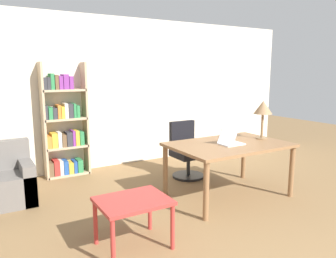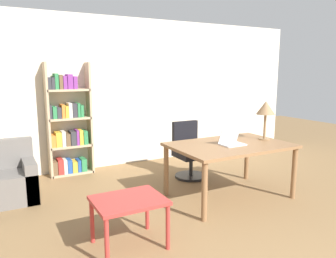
{
  "view_description": "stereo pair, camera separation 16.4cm",
  "coord_description": "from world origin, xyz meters",
  "px_view_note": "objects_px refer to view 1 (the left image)",
  "views": [
    {
      "loc": [
        -2.2,
        -1.13,
        1.74
      ],
      "look_at": [
        -0.09,
        2.44,
        1.0
      ],
      "focal_mm": 35.0,
      "sensor_mm": 36.0,
      "label": 1
    },
    {
      "loc": [
        -2.05,
        -1.22,
        1.74
      ],
      "look_at": [
        -0.09,
        2.44,
        1.0
      ],
      "focal_mm": 35.0,
      "sensor_mm": 36.0,
      "label": 2
    }
  ],
  "objects_px": {
    "desk": "(229,149)",
    "office_chair": "(186,152)",
    "armchair": "(3,183)",
    "table_lamp": "(263,109)",
    "bookshelf": "(64,127)",
    "side_table_blue": "(133,206)",
    "laptop": "(230,141)"
  },
  "relations": [
    {
      "from": "desk",
      "to": "office_chair",
      "type": "bearing_deg",
      "value": 91.11
    },
    {
      "from": "desk",
      "to": "armchair",
      "type": "xyz_separation_m",
      "value": [
        -2.75,
        1.29,
        -0.39
      ]
    },
    {
      "from": "table_lamp",
      "to": "bookshelf",
      "type": "height_order",
      "value": "bookshelf"
    },
    {
      "from": "desk",
      "to": "armchair",
      "type": "height_order",
      "value": "armchair"
    },
    {
      "from": "side_table_blue",
      "to": "armchair",
      "type": "relative_size",
      "value": 0.85
    },
    {
      "from": "office_chair",
      "to": "bookshelf",
      "type": "bearing_deg",
      "value": 148.09
    },
    {
      "from": "office_chair",
      "to": "armchair",
      "type": "relative_size",
      "value": 1.13
    },
    {
      "from": "table_lamp",
      "to": "office_chair",
      "type": "xyz_separation_m",
      "value": [
        -0.66,
        1.02,
        -0.79
      ]
    },
    {
      "from": "side_table_blue",
      "to": "bookshelf",
      "type": "bearing_deg",
      "value": 90.53
    },
    {
      "from": "desk",
      "to": "armchair",
      "type": "relative_size",
      "value": 1.98
    },
    {
      "from": "table_lamp",
      "to": "bookshelf",
      "type": "distance_m",
      "value": 3.19
    },
    {
      "from": "office_chair",
      "to": "armchair",
      "type": "height_order",
      "value": "office_chair"
    },
    {
      "from": "table_lamp",
      "to": "bookshelf",
      "type": "xyz_separation_m",
      "value": [
        -2.38,
        2.09,
        -0.37
      ]
    },
    {
      "from": "laptop",
      "to": "bookshelf",
      "type": "bearing_deg",
      "value": 128.92
    },
    {
      "from": "armchair",
      "to": "bookshelf",
      "type": "distance_m",
      "value": 1.4
    },
    {
      "from": "armchair",
      "to": "bookshelf",
      "type": "height_order",
      "value": "bookshelf"
    },
    {
      "from": "table_lamp",
      "to": "armchair",
      "type": "relative_size",
      "value": 0.69
    },
    {
      "from": "side_table_blue",
      "to": "bookshelf",
      "type": "xyz_separation_m",
      "value": [
        -0.02,
        2.68,
        0.4
      ]
    },
    {
      "from": "table_lamp",
      "to": "office_chair",
      "type": "height_order",
      "value": "table_lamp"
    },
    {
      "from": "side_table_blue",
      "to": "armchair",
      "type": "height_order",
      "value": "armchair"
    },
    {
      "from": "armchair",
      "to": "bookshelf",
      "type": "relative_size",
      "value": 0.43
    },
    {
      "from": "armchair",
      "to": "bookshelf",
      "type": "bearing_deg",
      "value": 38.7
    },
    {
      "from": "side_table_blue",
      "to": "bookshelf",
      "type": "distance_m",
      "value": 2.71
    },
    {
      "from": "laptop",
      "to": "desk",
      "type": "bearing_deg",
      "value": 70.94
    },
    {
      "from": "table_lamp",
      "to": "side_table_blue",
      "type": "distance_m",
      "value": 2.55
    },
    {
      "from": "armchair",
      "to": "side_table_blue",
      "type": "bearing_deg",
      "value": -61.11
    },
    {
      "from": "office_chair",
      "to": "bookshelf",
      "type": "relative_size",
      "value": 0.49
    },
    {
      "from": "desk",
      "to": "side_table_blue",
      "type": "height_order",
      "value": "desk"
    },
    {
      "from": "laptop",
      "to": "office_chair",
      "type": "xyz_separation_m",
      "value": [
        -0.01,
        1.07,
        -0.4
      ]
    },
    {
      "from": "bookshelf",
      "to": "side_table_blue",
      "type": "bearing_deg",
      "value": -89.47
    },
    {
      "from": "bookshelf",
      "to": "office_chair",
      "type": "bearing_deg",
      "value": -31.91
    },
    {
      "from": "laptop",
      "to": "armchair",
      "type": "bearing_deg",
      "value": 154.0
    }
  ]
}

